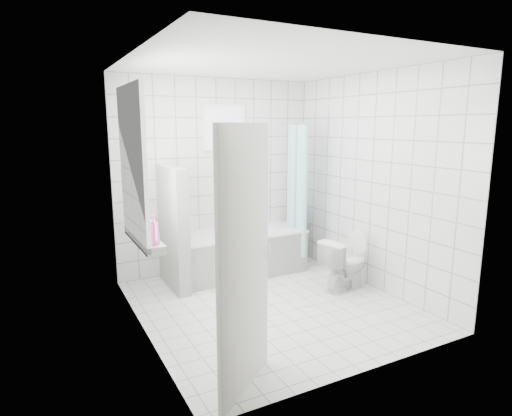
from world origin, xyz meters
TOP-DOWN VIEW (x-y plane):
  - ground at (0.00, 0.00)m, footprint 3.00×3.00m
  - ceiling at (0.00, 0.00)m, footprint 3.00×3.00m
  - wall_back at (0.00, 1.50)m, footprint 2.80×0.02m
  - wall_front at (0.00, -1.50)m, footprint 2.80×0.02m
  - wall_left at (-1.40, 0.00)m, footprint 0.02×3.00m
  - wall_right at (1.40, 0.00)m, footprint 0.02×3.00m
  - window_left at (-1.35, 0.30)m, footprint 0.01×0.90m
  - window_back at (0.10, 1.46)m, footprint 0.50×0.01m
  - window_sill at (-1.31, 0.30)m, footprint 0.18×1.02m
  - door at (-0.94, -1.23)m, footprint 0.65×0.53m
  - bathtub at (0.15, 1.12)m, footprint 1.72×0.77m
  - partition_wall at (-0.78, 1.07)m, footprint 0.15×0.85m
  - tiled_ledge at (1.26, 1.38)m, footprint 0.40×0.24m
  - toilet at (1.03, -0.00)m, footprint 0.68×0.46m
  - curtain_rod at (0.95, 1.10)m, footprint 0.02×0.80m
  - shower_curtain at (0.95, 0.97)m, footprint 0.14×0.48m
  - tub_faucet at (0.25, 1.46)m, footprint 0.18×0.06m
  - sill_bottles at (-1.30, 0.25)m, footprint 0.17×0.80m
  - ledge_bottles at (1.24, 1.38)m, footprint 0.21×0.17m

SIDE VIEW (x-z plane):
  - ground at x=0.00m, z-range 0.00..0.00m
  - tiled_ledge at x=1.26m, z-range 0.00..0.55m
  - bathtub at x=0.15m, z-range 0.00..0.58m
  - toilet at x=1.03m, z-range 0.00..0.64m
  - ledge_bottles at x=1.24m, z-range 0.54..0.81m
  - partition_wall at x=-0.78m, z-range 0.00..1.50m
  - tub_faucet at x=0.25m, z-range 0.82..0.88m
  - window_sill at x=-1.31m, z-range 0.82..0.90m
  - door at x=-0.94m, z-range 0.00..2.00m
  - sill_bottles at x=-1.30m, z-range 0.87..1.16m
  - shower_curtain at x=0.95m, z-range 0.21..1.99m
  - wall_back at x=0.00m, z-range 0.00..2.60m
  - wall_front at x=0.00m, z-range 0.00..2.60m
  - wall_left at x=-1.40m, z-range 0.00..2.60m
  - wall_right at x=1.40m, z-range 0.00..2.60m
  - window_left at x=-1.35m, z-range 0.90..2.30m
  - window_back at x=0.10m, z-range 1.70..2.20m
  - curtain_rod at x=0.95m, z-range 1.99..2.01m
  - ceiling at x=0.00m, z-range 2.60..2.60m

